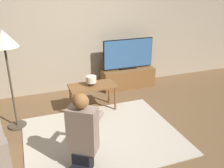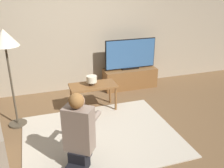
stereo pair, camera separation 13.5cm
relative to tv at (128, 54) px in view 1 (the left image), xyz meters
name	(u,v)px [view 1 (the left image)]	position (x,y,z in m)	size (l,w,h in m)	color
ground_plane	(102,136)	(-1.11, -1.61, -0.74)	(10.00, 10.00, 0.00)	brown
wall_back	(71,28)	(-1.11, 0.32, 0.56)	(10.00, 0.06, 2.60)	tan
rug	(102,136)	(-1.11, -1.61, -0.73)	(2.24, 1.80, 0.02)	beige
tv_stand	(128,78)	(0.00, 0.00, -0.53)	(1.13, 0.38, 0.42)	brown
tv	(128,54)	(0.00, 0.00, 0.00)	(1.09, 0.08, 0.64)	black
coffee_table	(93,88)	(-1.00, -0.76, -0.33)	(0.81, 0.40, 0.48)	brown
floor_lamp	(4,45)	(-2.29, -0.88, 0.57)	(0.40, 0.40, 1.53)	#4C4233
person_kneeling	(82,134)	(-1.54, -2.19, -0.24)	(0.63, 0.76, 0.99)	black
table_lamp	(91,80)	(-1.03, -0.77, -0.16)	(0.18, 0.18, 0.17)	#4C3823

